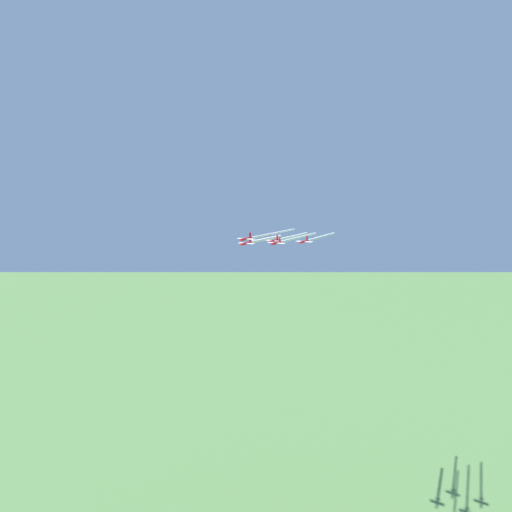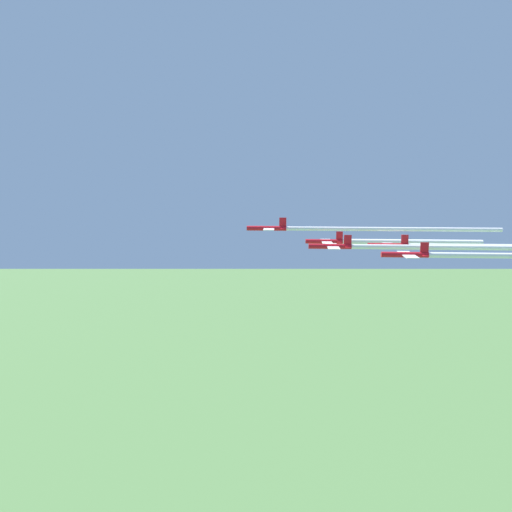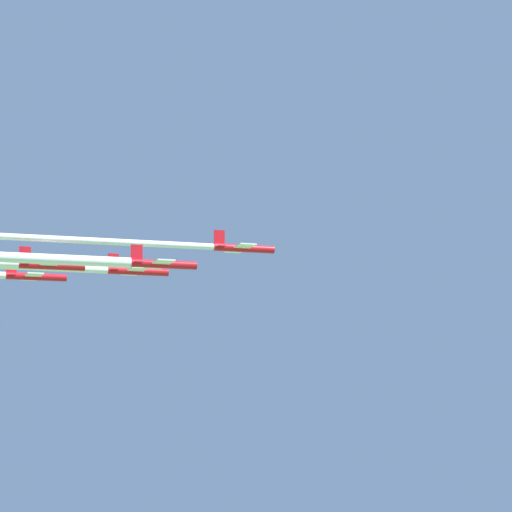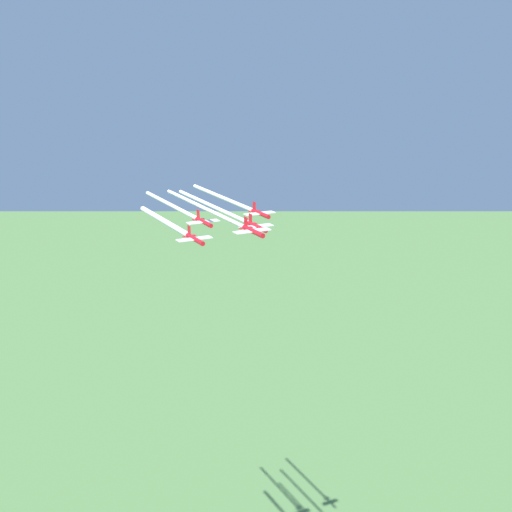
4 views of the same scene
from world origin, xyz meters
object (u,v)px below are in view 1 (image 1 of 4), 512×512
Objects in this scene: jet_2 at (246,243)px; jet_1 at (276,243)px; jet_0 at (246,239)px; jet_3 at (304,241)px; jet_4 at (274,241)px.

jet_1 is at bearing -180.00° from jet_2.
jet_0 reaches higher than jet_3.
jet_1 is 16.01m from jet_3.
jet_2 is at bearing 0.00° from jet_1.
jet_2 is 1.00× the size of jet_4.
jet_1 reaches higher than jet_4.
jet_2 is 16.01m from jet_4.
jet_4 is (-25.07, 11.52, -3.74)m from jet_0.
jet_4 is (-15.93, -1.61, -0.86)m from jet_1.
jet_4 is at bearing -90.00° from jet_0.
jet_1 is (-9.15, 13.14, -2.87)m from jet_0.
jet_3 reaches higher than jet_2.
jet_0 is 16.26m from jet_1.
jet_4 is at bearing -120.47° from jet_2.
jet_0 is 32.17m from jet_3.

